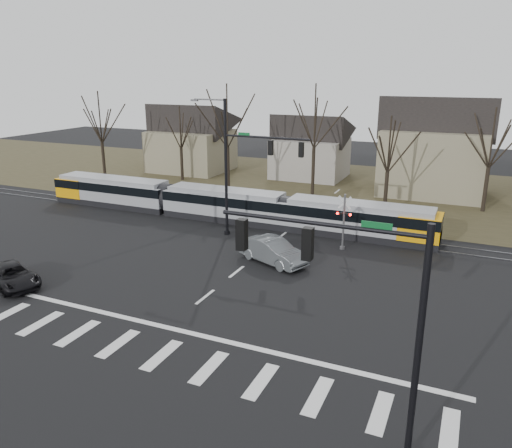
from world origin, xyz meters
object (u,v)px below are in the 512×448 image
at_px(tram, 224,203).
at_px(suv, 12,276).
at_px(sedan, 273,251).
at_px(rail_crossing_signal, 344,224).

xyz_separation_m(tram, suv, (-5.04, -17.22, -0.81)).
xyz_separation_m(sedan, rail_crossing_signal, (3.53, 4.40, 1.07)).
distance_m(sedan, rail_crossing_signal, 5.74).
relative_size(sedan, suv, 1.06).
distance_m(tram, rail_crossing_signal, 11.53).
bearing_deg(rail_crossing_signal, suv, -138.97).
distance_m(suv, rail_crossing_signal, 21.39).
bearing_deg(tram, sedan, -45.26).
relative_size(tram, sedan, 6.66).
xyz_separation_m(sedan, suv, (-12.58, -9.61, -0.19)).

